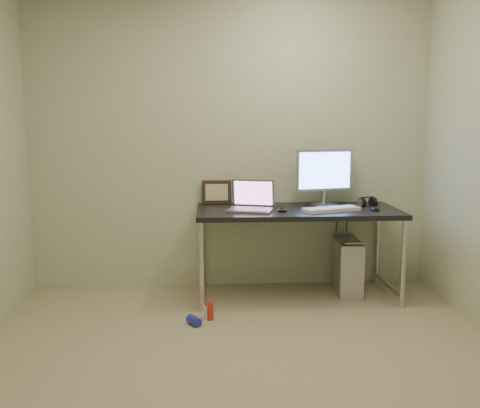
% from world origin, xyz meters
% --- Properties ---
extents(floor, '(3.50, 3.50, 0.00)m').
position_xyz_m(floor, '(0.00, 0.00, 0.00)').
color(floor, tan).
rests_on(floor, ground).
extents(wall_back, '(3.50, 0.02, 2.50)m').
position_xyz_m(wall_back, '(0.00, 1.75, 1.25)').
color(wall_back, beige).
rests_on(wall_back, ground).
extents(desk, '(1.67, 0.73, 0.75)m').
position_xyz_m(desk, '(0.55, 1.38, 0.67)').
color(desk, black).
rests_on(desk, ground).
extents(tower_computer, '(0.23, 0.46, 0.49)m').
position_xyz_m(tower_computer, '(1.00, 1.44, 0.23)').
color(tower_computer, '#ACABB0').
rests_on(tower_computer, ground).
extents(cable_a, '(0.01, 0.16, 0.69)m').
position_xyz_m(cable_a, '(0.95, 1.70, 0.40)').
color(cable_a, black).
rests_on(cable_a, ground).
extents(cable_b, '(0.02, 0.11, 0.71)m').
position_xyz_m(cable_b, '(1.04, 1.68, 0.38)').
color(cable_b, black).
rests_on(cable_b, ground).
extents(can_red, '(0.08, 0.08, 0.12)m').
position_xyz_m(can_red, '(-0.19, 0.88, 0.06)').
color(can_red, red).
rests_on(can_red, ground).
extents(can_white, '(0.08, 0.08, 0.11)m').
position_xyz_m(can_white, '(-0.20, 0.88, 0.06)').
color(can_white, white).
rests_on(can_white, ground).
extents(can_blue, '(0.12, 0.14, 0.07)m').
position_xyz_m(can_blue, '(-0.30, 0.77, 0.03)').
color(can_blue, '#1F2DA7').
rests_on(can_blue, ground).
extents(laptop, '(0.42, 0.37, 0.24)m').
position_xyz_m(laptop, '(0.16, 1.34, 0.81)').
color(laptop, '#A4A5AC').
rests_on(laptop, desk).
extents(monitor, '(0.51, 0.19, 0.48)m').
position_xyz_m(monitor, '(0.81, 1.56, 1.03)').
color(monitor, '#A4A5AC').
rests_on(monitor, desk).
extents(keyboard, '(0.49, 0.30, 0.03)m').
position_xyz_m(keyboard, '(0.81, 1.26, 0.76)').
color(keyboard, white).
rests_on(keyboard, desk).
extents(mouse_right, '(0.09, 0.12, 0.04)m').
position_xyz_m(mouse_right, '(1.17, 1.28, 0.77)').
color(mouse_right, black).
rests_on(mouse_right, desk).
extents(mouse_left, '(0.10, 0.13, 0.04)m').
position_xyz_m(mouse_left, '(0.41, 1.27, 0.77)').
color(mouse_left, black).
rests_on(mouse_left, desk).
extents(headphones, '(0.17, 0.10, 0.10)m').
position_xyz_m(headphones, '(1.17, 1.51, 0.78)').
color(headphones, black).
rests_on(headphones, desk).
extents(picture_frame, '(0.26, 0.08, 0.21)m').
position_xyz_m(picture_frame, '(-0.12, 1.70, 0.85)').
color(picture_frame, black).
rests_on(picture_frame, desk).
extents(webcam, '(0.05, 0.05, 0.13)m').
position_xyz_m(webcam, '(0.16, 1.65, 0.85)').
color(webcam, silver).
rests_on(webcam, desk).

